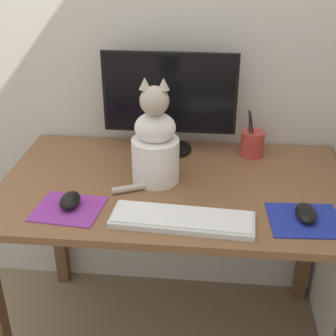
% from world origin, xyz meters
% --- Properties ---
extents(wall_back, '(7.00, 0.04, 2.50)m').
position_xyz_m(wall_back, '(0.00, 0.38, 1.25)').
color(wall_back, beige).
rests_on(wall_back, ground_plane).
extents(desk, '(1.18, 0.71, 0.73)m').
position_xyz_m(desk, '(0.00, 0.00, 0.63)').
color(desk, brown).
rests_on(desk, ground_plane).
extents(monitor, '(0.50, 0.17, 0.38)m').
position_xyz_m(monitor, '(-0.04, 0.26, 0.94)').
color(monitor, black).
rests_on(monitor, desk).
extents(keyboard, '(0.43, 0.16, 0.02)m').
position_xyz_m(keyboard, '(0.05, -0.24, 0.74)').
color(keyboard, silver).
rests_on(keyboard, desk).
extents(mousepad_left, '(0.22, 0.19, 0.00)m').
position_xyz_m(mousepad_left, '(-0.31, -0.20, 0.73)').
color(mousepad_left, purple).
rests_on(mousepad_left, desk).
extents(mousepad_right, '(0.22, 0.20, 0.00)m').
position_xyz_m(mousepad_right, '(0.40, -0.19, 0.73)').
color(mousepad_right, '#1E2D9E').
rests_on(mousepad_right, desk).
extents(computer_mouse_left, '(0.06, 0.10, 0.04)m').
position_xyz_m(computer_mouse_left, '(-0.30, -0.19, 0.76)').
color(computer_mouse_left, black).
rests_on(computer_mouse_left, mousepad_left).
extents(computer_mouse_right, '(0.06, 0.11, 0.03)m').
position_xyz_m(computer_mouse_right, '(0.41, -0.18, 0.75)').
color(computer_mouse_right, black).
rests_on(computer_mouse_right, mousepad_right).
extents(cat, '(0.22, 0.21, 0.36)m').
position_xyz_m(cat, '(-0.06, 0.01, 0.87)').
color(cat, white).
rests_on(cat, desk).
extents(pen_cup, '(0.09, 0.09, 0.18)m').
position_xyz_m(pen_cup, '(0.27, 0.24, 0.78)').
color(pen_cup, '#B23833').
rests_on(pen_cup, desk).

